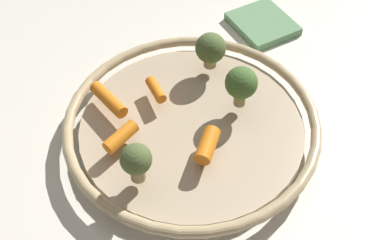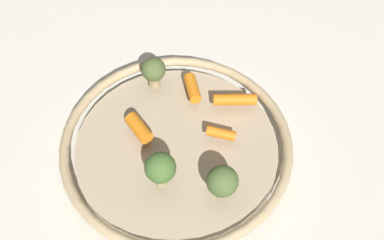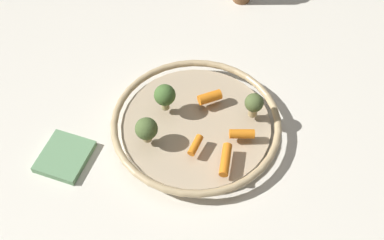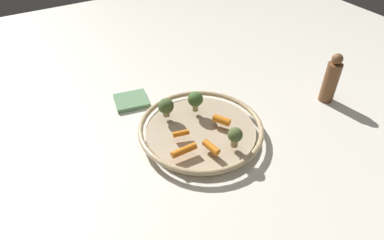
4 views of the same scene
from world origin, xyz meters
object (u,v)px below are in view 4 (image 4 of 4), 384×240
at_px(baby_carrot_left, 211,147).
at_px(pepper_mill, 331,80).
at_px(broccoli_floret_edge, 235,136).
at_px(baby_carrot_center, 222,120).
at_px(baby_carrot_back, 184,150).
at_px(broccoli_floret_large, 195,100).
at_px(dish_towel, 131,101).
at_px(serving_bowl, 201,130).
at_px(broccoli_floret_mid, 166,106).
at_px(baby_carrot_near_rim, 181,133).

bearing_deg(baby_carrot_left, pepper_mill, -174.58).
height_order(broccoli_floret_edge, pepper_mill, pepper_mill).
height_order(baby_carrot_center, pepper_mill, pepper_mill).
relative_size(baby_carrot_back, baby_carrot_center, 1.38).
distance_m(broccoli_floret_large, dish_towel, 0.23).
distance_m(serving_bowl, broccoli_floret_mid, 0.12).
bearing_deg(baby_carrot_back, broccoli_floret_large, -129.58).
bearing_deg(dish_towel, baby_carrot_left, 103.22).
distance_m(baby_carrot_back, baby_carrot_left, 0.07).
bearing_deg(pepper_mill, dish_towel, -28.65).
height_order(baby_carrot_center, dish_towel, baby_carrot_center).
bearing_deg(baby_carrot_near_rim, broccoli_floret_large, -139.37).
bearing_deg(pepper_mill, broccoli_floret_edge, 8.45).
height_order(broccoli_floret_mid, broccoli_floret_large, broccoli_floret_large).
bearing_deg(dish_towel, broccoli_floret_mid, 105.94).
bearing_deg(broccoli_floret_large, broccoli_floret_edge, 93.44).
xyz_separation_m(baby_carrot_near_rim, baby_carrot_back, (0.02, 0.06, 0.00)).
height_order(baby_carrot_center, broccoli_floret_mid, broccoli_floret_mid).
bearing_deg(baby_carrot_center, pepper_mill, 175.44).
distance_m(baby_carrot_center, dish_towel, 0.31).
bearing_deg(baby_carrot_near_rim, baby_carrot_left, 114.80).
relative_size(broccoli_floret_edge, dish_towel, 0.55).
relative_size(baby_carrot_center, broccoli_floret_edge, 0.86).
distance_m(broccoli_floret_edge, dish_towel, 0.39).
bearing_deg(baby_carrot_center, baby_carrot_near_rim, -5.20).
distance_m(baby_carrot_near_rim, baby_carrot_back, 0.07).
bearing_deg(baby_carrot_center, broccoli_floret_large, -69.20).
height_order(broccoli_floret_large, dish_towel, broccoli_floret_large).
xyz_separation_m(broccoli_floret_mid, pepper_mill, (-0.49, 0.14, 0.00)).
xyz_separation_m(serving_bowl, baby_carrot_near_rim, (0.07, 0.01, 0.03)).
bearing_deg(baby_carrot_back, baby_carrot_near_rim, -112.17).
relative_size(baby_carrot_back, pepper_mill, 0.41).
bearing_deg(broccoli_floret_mid, baby_carrot_back, 79.15).
height_order(baby_carrot_left, broccoli_floret_large, broccoli_floret_large).
bearing_deg(dish_towel, broccoli_floret_edge, 111.30).
bearing_deg(baby_carrot_left, dish_towel, -76.78).
relative_size(broccoli_floret_mid, dish_towel, 0.55).
xyz_separation_m(baby_carrot_left, broccoli_floret_large, (-0.05, -0.16, 0.03)).
height_order(baby_carrot_left, pepper_mill, pepper_mill).
height_order(baby_carrot_near_rim, dish_towel, baby_carrot_near_rim).
xyz_separation_m(baby_carrot_back, pepper_mill, (-0.52, -0.02, 0.03)).
bearing_deg(serving_bowl, baby_carrot_near_rim, 7.80).
distance_m(serving_bowl, broccoli_floret_large, 0.09).
xyz_separation_m(baby_carrot_near_rim, pepper_mill, (-0.50, 0.04, 0.03)).
bearing_deg(baby_carrot_near_rim, dish_towel, -80.96).
height_order(baby_carrot_center, broccoli_floret_large, broccoli_floret_large).
distance_m(baby_carrot_near_rim, dish_towel, 0.26).
bearing_deg(broccoli_floret_large, dish_towel, -54.46).
distance_m(serving_bowl, baby_carrot_near_rim, 0.07).
height_order(serving_bowl, broccoli_floret_edge, broccoli_floret_edge).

